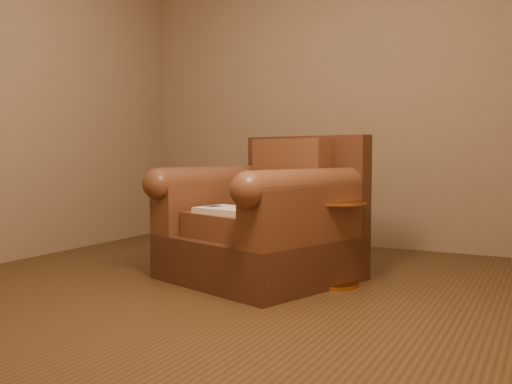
% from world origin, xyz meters
% --- Properties ---
extents(floor, '(4.00, 4.00, 0.00)m').
position_xyz_m(floor, '(0.00, 0.00, 0.00)').
color(floor, '#4D351A').
rests_on(floor, ground).
extents(room, '(4.02, 4.02, 2.71)m').
position_xyz_m(room, '(0.00, 0.00, 1.71)').
color(room, '#8F7658').
rests_on(room, ground).
extents(armchair, '(1.36, 1.33, 0.99)m').
position_xyz_m(armchair, '(0.06, 0.38, 0.38)').
color(armchair, '#452817').
rests_on(armchair, floor).
extents(teddy_bear, '(0.20, 0.23, 0.28)m').
position_xyz_m(teddy_bear, '(0.12, 0.46, 0.57)').
color(teddy_bear, tan).
rests_on(teddy_bear, armchair).
extents(guidebook, '(0.54, 0.39, 0.04)m').
position_xyz_m(guidebook, '(-0.02, 0.09, 0.49)').
color(guidebook, beige).
rests_on(guidebook, armchair).
extents(side_table, '(0.40, 0.40, 0.56)m').
position_xyz_m(side_table, '(0.57, 0.39, 0.30)').
color(side_table, '#D08539').
rests_on(side_table, floor).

